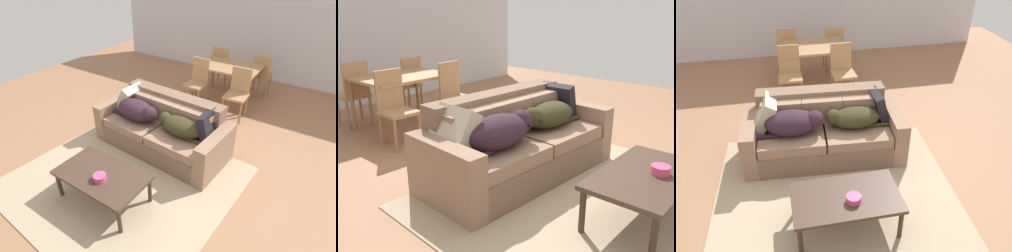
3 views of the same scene
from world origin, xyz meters
The scene contains 15 objects.
ground_plane centered at (0.00, 0.00, 0.00)m, with size 10.00×10.00×0.00m, color #9D6D4D.
back_partition centered at (0.00, 4.00, 1.35)m, with size 8.00×0.12×2.70m, color silver.
area_rug centered at (-0.23, -0.80, 0.01)m, with size 2.82×2.67×0.01m, color tan.
couch centered at (-0.23, 0.15, 0.33)m, with size 2.13×1.03×0.84m.
dog_on_left_cushion centered at (-0.62, 0.01, 0.61)m, with size 0.87×0.44×0.31m.
dog_on_right_cushion centered at (0.15, 0.03, 0.59)m, with size 0.83×0.43×0.27m.
throw_pillow_by_left_arm centered at (-0.98, 0.25, 0.64)m, with size 0.15×0.43×0.43m, color #BAAF94.
throw_pillow_by_right_arm centered at (0.53, 0.16, 0.64)m, with size 0.11×0.41×0.41m, color black.
coffee_table centered at (-0.21, -1.20, 0.37)m, with size 1.12×0.65×0.42m.
bowl_on_coffee_table centered at (-0.15, -1.28, 0.45)m, with size 0.15×0.15×0.07m, color #EA4C7F.
dining_table centered at (-0.08, 2.36, 0.68)m, with size 1.19×0.92×0.75m.
dining_chair_near_left centered at (-0.54, 1.83, 0.51)m, with size 0.42×0.42×0.94m.
dining_chair_near_right centered at (0.35, 1.73, 0.52)m, with size 0.42×0.42×0.94m.
dining_chair_far_left centered at (-0.50, 2.90, 0.52)m, with size 0.43×0.43×0.94m.
dining_chair_far_right centered at (0.41, 2.93, 0.50)m, with size 0.41×0.41×0.90m.
Camera 1 is at (1.84, -2.82, 2.64)m, focal length 29.17 mm.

